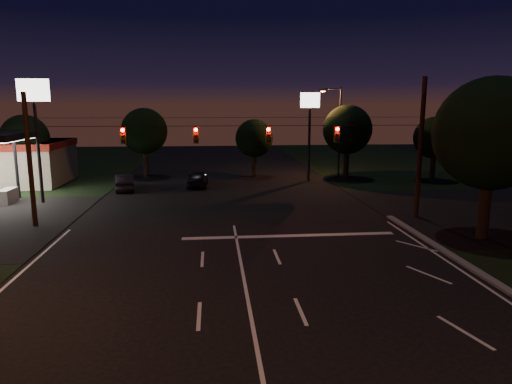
{
  "coord_description": "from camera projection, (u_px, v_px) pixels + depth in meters",
  "views": [
    {
      "loc": [
        -1.24,
        -12.95,
        7.23
      ],
      "look_at": [
        0.89,
        9.15,
        3.0
      ],
      "focal_mm": 32.0,
      "sensor_mm": 36.0,
      "label": 1
    }
  ],
  "objects": [
    {
      "name": "ground",
      "position": [
        256.0,
        342.0,
        14.13
      ],
      "size": [
        140.0,
        140.0,
        0.0
      ],
      "primitive_type": "plane",
      "color": "black",
      "rests_on": "ground"
    },
    {
      "name": "stop_bar",
      "position": [
        289.0,
        236.0,
        25.65
      ],
      "size": [
        12.0,
        0.5,
        0.01
      ],
      "primitive_type": "cube",
      "color": "silver",
      "rests_on": "ground"
    },
    {
      "name": "utility_pole_right",
      "position": [
        416.0,
        217.0,
        29.92
      ],
      "size": [
        0.3,
        0.3,
        9.0
      ],
      "primitive_type": "cylinder",
      "color": "black",
      "rests_on": "ground"
    },
    {
      "name": "utility_pole_left",
      "position": [
        36.0,
        226.0,
        27.67
      ],
      "size": [
        0.28,
        0.28,
        8.0
      ],
      "primitive_type": "cylinder",
      "color": "black",
      "rests_on": "ground"
    },
    {
      "name": "signal_span",
      "position": [
        232.0,
        134.0,
        27.73
      ],
      "size": [
        24.0,
        0.4,
        1.56
      ],
      "color": "black",
      "rests_on": "ground"
    },
    {
      "name": "pole_sign_left_near",
      "position": [
        35.0,
        109.0,
        33.02
      ],
      "size": [
        2.2,
        0.3,
        9.1
      ],
      "color": "black",
      "rests_on": "ground"
    },
    {
      "name": "pole_sign_right",
      "position": [
        310.0,
        116.0,
        43.05
      ],
      "size": [
        1.8,
        0.3,
        8.4
      ],
      "color": "black",
      "rests_on": "ground"
    },
    {
      "name": "street_light_right_far",
      "position": [
        337.0,
        125.0,
        45.49
      ],
      "size": [
        2.2,
        0.35,
        9.0
      ],
      "color": "black",
      "rests_on": "ground"
    },
    {
      "name": "tree_right_near",
      "position": [
        490.0,
        135.0,
        24.28
      ],
      "size": [
        6.0,
        6.0,
        8.76
      ],
      "color": "black",
      "rests_on": "ground"
    },
    {
      "name": "tree_far_a",
      "position": [
        26.0,
        139.0,
        41.09
      ],
      "size": [
        4.2,
        4.2,
        6.42
      ],
      "color": "black",
      "rests_on": "ground"
    },
    {
      "name": "tree_far_b",
      "position": [
        145.0,
        132.0,
        45.88
      ],
      "size": [
        4.6,
        4.6,
        6.98
      ],
      "color": "black",
      "rests_on": "ground"
    },
    {
      "name": "tree_far_c",
      "position": [
        254.0,
        139.0,
        46.05
      ],
      "size": [
        3.8,
        3.8,
        5.86
      ],
      "color": "black",
      "rests_on": "ground"
    },
    {
      "name": "tree_far_d",
      "position": [
        347.0,
        130.0,
        44.8
      ],
      "size": [
        4.8,
        4.8,
        7.3
      ],
      "color": "black",
      "rests_on": "ground"
    },
    {
      "name": "tree_far_e",
      "position": [
        434.0,
        138.0,
        43.7
      ],
      "size": [
        4.0,
        4.0,
        6.18
      ],
      "color": "black",
      "rests_on": "ground"
    },
    {
      "name": "car_oncoming_a",
      "position": [
        197.0,
        179.0,
        41.02
      ],
      "size": [
        1.94,
        4.44,
        1.49
      ],
      "primitive_type": "imported",
      "rotation": [
        0.0,
        0.0,
        3.1
      ],
      "color": "black",
      "rests_on": "ground"
    },
    {
      "name": "car_oncoming_b",
      "position": [
        124.0,
        182.0,
        39.29
      ],
      "size": [
        2.32,
        4.47,
        1.4
      ],
      "primitive_type": "imported",
      "rotation": [
        0.0,
        0.0,
        3.35
      ],
      "color": "black",
      "rests_on": "ground"
    }
  ]
}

